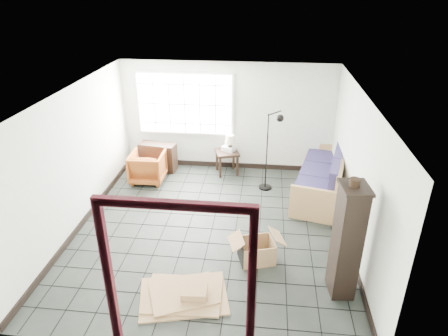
# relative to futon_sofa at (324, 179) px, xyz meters

# --- Properties ---
(ground) EXTENTS (5.50, 5.50, 0.00)m
(ground) POSITION_rel_futon_sofa_xyz_m (-2.22, -1.60, -0.38)
(ground) COLOR black
(ground) RESTS_ON ground
(room_shell) EXTENTS (5.02, 5.52, 2.61)m
(room_shell) POSITION_rel_futon_sofa_xyz_m (-2.22, -1.57, 1.30)
(room_shell) COLOR silver
(room_shell) RESTS_ON ground
(window_panel) EXTENTS (2.32, 0.08, 1.52)m
(window_panel) POSITION_rel_futon_sofa_xyz_m (-3.22, 1.10, 1.22)
(window_panel) COLOR silver
(window_panel) RESTS_ON ground
(doorway_trim) EXTENTS (1.80, 0.08, 2.20)m
(doorway_trim) POSITION_rel_futon_sofa_xyz_m (-2.22, -4.30, 1.00)
(doorway_trim) COLOR #390D15
(doorway_trim) RESTS_ON ground
(futon_sofa) EXTENTS (1.41, 2.52, 1.06)m
(futon_sofa) POSITION_rel_futon_sofa_xyz_m (0.00, 0.00, 0.00)
(futon_sofa) COLOR #9D6E47
(futon_sofa) RESTS_ON ground
(armchair) EXTENTS (0.76, 0.71, 0.77)m
(armchair) POSITION_rel_futon_sofa_xyz_m (-3.96, 0.20, 0.01)
(armchair) COLOR maroon
(armchair) RESTS_ON ground
(side_table) EXTENTS (0.65, 0.65, 0.57)m
(side_table) POSITION_rel_futon_sofa_xyz_m (-2.19, 0.80, 0.09)
(side_table) COLOR black
(side_table) RESTS_ON ground
(table_lamp) EXTENTS (0.30, 0.30, 0.40)m
(table_lamp) POSITION_rel_futon_sofa_xyz_m (-2.12, 0.84, 0.47)
(table_lamp) COLOR black
(table_lamp) RESTS_ON side_table
(projector) EXTENTS (0.36, 0.33, 0.10)m
(projector) POSITION_rel_futon_sofa_xyz_m (-2.16, 0.86, 0.24)
(projector) COLOR silver
(projector) RESTS_ON side_table
(floor_lamp) EXTENTS (0.50, 0.43, 1.87)m
(floor_lamp) POSITION_rel_futon_sofa_xyz_m (-1.14, 0.06, 0.62)
(floor_lamp) COLOR black
(floor_lamp) RESTS_ON ground
(console_shelf) EXTENTS (0.92, 0.47, 0.68)m
(console_shelf) POSITION_rel_futon_sofa_xyz_m (-3.88, 0.80, -0.04)
(console_shelf) COLOR black
(console_shelf) RESTS_ON ground
(tall_shelf) EXTENTS (0.43, 0.53, 1.80)m
(tall_shelf) POSITION_rel_futon_sofa_xyz_m (-0.07, -2.99, 0.54)
(tall_shelf) COLOR black
(tall_shelf) RESTS_ON ground
(pot) EXTENTS (0.17, 0.17, 0.11)m
(pot) POSITION_rel_futon_sofa_xyz_m (-0.09, -2.99, 1.48)
(pot) COLOR black
(pot) RESTS_ON tall_shelf
(open_box) EXTENTS (0.99, 0.68, 0.51)m
(open_box) POSITION_rel_futon_sofa_xyz_m (-1.36, -2.41, -0.20)
(open_box) COLOR #966D48
(open_box) RESTS_ON ground
(cardboard_pile) EXTENTS (1.46, 1.18, 0.19)m
(cardboard_pile) POSITION_rel_futon_sofa_xyz_m (-2.37, -3.40, -0.33)
(cardboard_pile) COLOR #966D48
(cardboard_pile) RESTS_ON ground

